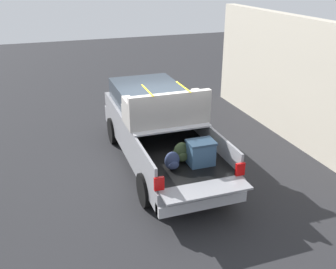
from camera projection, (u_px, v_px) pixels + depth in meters
The scene contains 3 objects.
ground_plane at pixel (161, 163), 10.27m from camera, with size 40.00×40.00×0.00m, color #262628.
pickup_truck at pixel (156, 126), 10.20m from camera, with size 6.05×2.06×2.23m.
building_facade at pixel (296, 81), 11.12m from camera, with size 8.70×0.36×3.62m, color beige.
Camera 1 is at (-8.65, 2.78, 4.85)m, focal length 40.68 mm.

